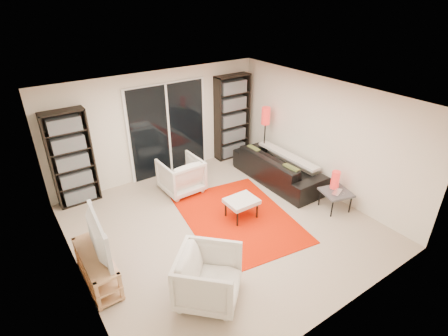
% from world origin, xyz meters
% --- Properties ---
extents(floor, '(5.00, 5.00, 0.00)m').
position_xyz_m(floor, '(0.00, 0.00, 0.00)').
color(floor, tan).
rests_on(floor, ground).
extents(wall_back, '(5.00, 0.02, 2.40)m').
position_xyz_m(wall_back, '(0.00, 2.50, 1.20)').
color(wall_back, '#EDE4CE').
rests_on(wall_back, ground).
extents(wall_front, '(5.00, 0.02, 2.40)m').
position_xyz_m(wall_front, '(0.00, -2.50, 1.20)').
color(wall_front, '#EDE4CE').
rests_on(wall_front, ground).
extents(wall_left, '(0.02, 5.00, 2.40)m').
position_xyz_m(wall_left, '(-2.50, 0.00, 1.20)').
color(wall_left, '#EDE4CE').
rests_on(wall_left, ground).
extents(wall_right, '(0.02, 5.00, 2.40)m').
position_xyz_m(wall_right, '(2.50, 0.00, 1.20)').
color(wall_right, '#EDE4CE').
rests_on(wall_right, ground).
extents(ceiling, '(5.00, 5.00, 0.02)m').
position_xyz_m(ceiling, '(0.00, 0.00, 2.40)').
color(ceiling, white).
rests_on(ceiling, wall_back).
extents(sliding_door, '(1.92, 0.08, 2.16)m').
position_xyz_m(sliding_door, '(0.20, 2.46, 1.05)').
color(sliding_door, white).
rests_on(sliding_door, ground).
extents(bookshelf_left, '(0.80, 0.30, 1.95)m').
position_xyz_m(bookshelf_left, '(-1.95, 2.33, 0.98)').
color(bookshelf_left, black).
rests_on(bookshelf_left, ground).
extents(bookshelf_right, '(0.90, 0.30, 2.10)m').
position_xyz_m(bookshelf_right, '(1.90, 2.33, 1.05)').
color(bookshelf_right, black).
rests_on(bookshelf_right, ground).
extents(tv_stand, '(0.38, 1.18, 0.50)m').
position_xyz_m(tv_stand, '(-2.30, -0.09, 0.26)').
color(tv_stand, '#E3A86C').
rests_on(tv_stand, floor).
extents(tv, '(0.22, 1.08, 0.62)m').
position_xyz_m(tv, '(-2.28, -0.09, 0.81)').
color(tv, black).
rests_on(tv, tv_stand).
extents(rug, '(2.22, 2.78, 0.01)m').
position_xyz_m(rug, '(0.37, -0.01, 0.01)').
color(rug, red).
rests_on(rug, floor).
extents(sofa, '(0.89, 2.26, 0.66)m').
position_xyz_m(sofa, '(1.99, 0.68, 0.33)').
color(sofa, black).
rests_on(sofa, floor).
extents(armchair_back, '(0.82, 0.85, 0.75)m').
position_xyz_m(armchair_back, '(-0.02, 1.52, 0.38)').
color(armchair_back, silver).
rests_on(armchair_back, floor).
extents(armchair_front, '(1.19, 1.19, 0.78)m').
position_xyz_m(armchair_front, '(-1.11, -1.30, 0.39)').
color(armchair_front, silver).
rests_on(armchair_front, floor).
extents(ottoman, '(0.58, 0.48, 0.40)m').
position_xyz_m(ottoman, '(0.45, 0.00, 0.35)').
color(ottoman, silver).
rests_on(ottoman, floor).
extents(side_table, '(0.64, 0.64, 0.40)m').
position_xyz_m(side_table, '(2.14, -0.82, 0.36)').
color(side_table, '#4B4A4F').
rests_on(side_table, floor).
extents(laptop, '(0.36, 0.30, 0.02)m').
position_xyz_m(laptop, '(2.14, -0.89, 0.41)').
color(laptop, silver).
rests_on(laptop, side_table).
extents(table_lamp, '(0.16, 0.16, 0.36)m').
position_xyz_m(table_lamp, '(2.22, -0.69, 0.58)').
color(table_lamp, red).
rests_on(table_lamp, side_table).
extents(floor_lamp, '(0.22, 0.22, 1.48)m').
position_xyz_m(floor_lamp, '(2.22, 1.45, 1.14)').
color(floor_lamp, black).
rests_on(floor_lamp, floor).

